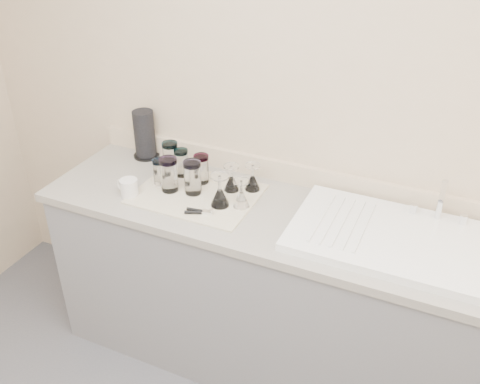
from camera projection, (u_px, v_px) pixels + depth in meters
The scene contains 17 objects.
room_envelope at pixel (49, 236), 1.07m from camera, with size 3.54×3.50×2.52m.
counter_unit at pixel (264, 289), 2.57m from camera, with size 2.06×0.62×0.90m.
sink_unit at pixel (394, 238), 2.14m from camera, with size 0.82×0.50×0.22m.
dish_towel at pixel (197, 194), 2.46m from camera, with size 0.55×0.42×0.01m, color silver.
tumbler_teal at pixel (171, 157), 2.60m from camera, with size 0.08×0.08×0.15m.
tumbler_cyan at pixel (181, 162), 2.57m from camera, with size 0.07×0.07×0.14m.
tumbler_purple at pixel (201, 169), 2.51m from camera, with size 0.07×0.07×0.14m.
tumbler_magenta at pixel (160, 171), 2.50m from camera, with size 0.06×0.06×0.13m.
tumbler_blue at pixel (169, 174), 2.44m from camera, with size 0.08×0.08×0.16m.
tumbler_lavender at pixel (193, 177), 2.42m from camera, with size 0.08×0.08×0.16m.
goblet_back_left at pixel (231, 182), 2.46m from camera, with size 0.07×0.07×0.13m.
goblet_back_right at pixel (253, 181), 2.47m from camera, with size 0.07×0.07×0.13m.
goblet_front_left at pixel (220, 195), 2.34m from camera, with size 0.08×0.08×0.15m.
goblet_front_right at pixel (241, 197), 2.34m from camera, with size 0.07×0.07×0.13m.
can_opener at pixel (199, 212), 2.31m from camera, with size 0.12×0.06×0.02m.
white_mug at pixel (129, 188), 2.43m from camera, with size 0.12×0.09×0.08m.
paper_towel_roll at pixel (145, 135), 2.73m from camera, with size 0.13×0.13×0.25m.
Camera 1 is at (0.71, -0.63, 2.18)m, focal length 40.00 mm.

